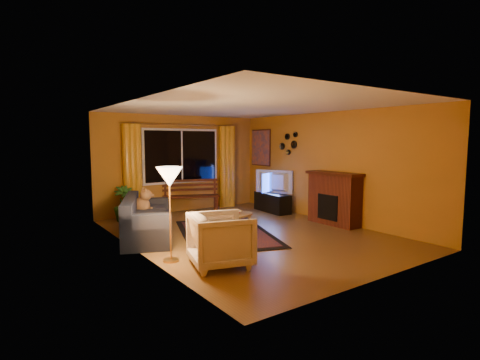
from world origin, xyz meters
TOP-DOWN VIEW (x-y plane):
  - floor at (0.00, 0.00)m, footprint 4.50×6.00m
  - ceiling at (0.00, 0.00)m, footprint 4.50×6.00m
  - wall_back at (0.00, 3.01)m, footprint 4.50×0.02m
  - wall_left at (-2.26, 0.00)m, footprint 0.02×6.00m
  - wall_right at (2.26, 0.00)m, footprint 0.02×6.00m
  - window at (0.00, 2.94)m, footprint 2.00×0.02m
  - curtain_rod at (0.00, 2.90)m, footprint 3.20×0.03m
  - curtain_left at (-1.35, 2.88)m, footprint 0.36×0.36m
  - curtain_right at (1.35, 2.88)m, footprint 0.36×0.36m
  - bench at (0.07, 2.59)m, footprint 1.48×0.91m
  - potted_plant at (-1.66, 2.58)m, footprint 0.50×0.50m
  - sofa at (-1.77, 0.81)m, footprint 1.54×2.13m
  - dog at (-1.72, 1.25)m, footprint 0.36×0.46m
  - armchair at (-1.48, -1.32)m, footprint 0.99×1.02m
  - floor_lamp at (-2.00, -0.71)m, footprint 0.30×0.30m
  - rug at (-0.37, 0.26)m, footprint 2.50×3.10m
  - coffee_table at (-0.28, 0.26)m, footprint 1.08×1.08m
  - tv_console at (1.88, 1.52)m, footprint 0.48×1.19m
  - television at (1.88, 1.52)m, footprint 0.56×1.00m
  - fireplace at (2.05, -0.40)m, footprint 0.40×1.20m
  - mirror_cluster at (2.21, 1.30)m, footprint 0.06×0.60m
  - painting at (2.22, 2.45)m, footprint 0.04×0.76m

SIDE VIEW (x-z plane):
  - floor at x=0.00m, z-range -0.02..0.00m
  - rug at x=-0.37m, z-range 0.00..0.02m
  - coffee_table at x=-0.28m, z-range 0.00..0.38m
  - bench at x=0.07m, z-range 0.00..0.43m
  - tv_console at x=1.88m, z-range 0.00..0.48m
  - sofa at x=-1.77m, z-range 0.00..0.79m
  - potted_plant at x=-1.66m, z-range 0.00..0.81m
  - armchair at x=-1.48m, z-range 0.00..0.87m
  - fireplace at x=2.05m, z-range 0.00..1.10m
  - dog at x=-1.72m, z-range 0.39..0.86m
  - floor_lamp at x=-2.00m, z-range 0.00..1.45m
  - television at x=1.88m, z-range 0.48..1.08m
  - curtain_left at x=-1.35m, z-range 0.00..2.24m
  - curtain_right at x=1.35m, z-range 0.00..2.24m
  - wall_back at x=0.00m, z-range 0.00..2.50m
  - wall_left at x=-2.26m, z-range 0.00..2.50m
  - wall_right at x=2.26m, z-range 0.00..2.50m
  - window at x=0.00m, z-range 0.80..2.10m
  - painting at x=2.22m, z-range 1.17..2.13m
  - mirror_cluster at x=2.21m, z-range 1.52..2.08m
  - curtain_rod at x=0.00m, z-range 2.23..2.27m
  - ceiling at x=0.00m, z-range 2.50..2.52m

